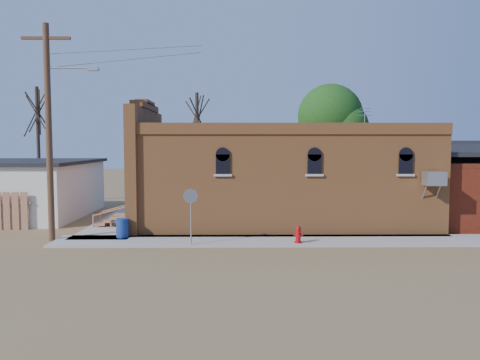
{
  "coord_description": "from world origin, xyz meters",
  "views": [
    {
      "loc": [
        -0.47,
        -18.37,
        4.06
      ],
      "look_at": [
        -0.23,
        3.4,
        2.4
      ],
      "focal_mm": 35.0,
      "sensor_mm": 36.0,
      "label": 1
    }
  ],
  "objects_px": {
    "brick_bar": "(276,178)",
    "stop_sign": "(191,201)",
    "utility_pole": "(50,127)",
    "fire_hydrant": "(298,234)",
    "trash_barrel": "(122,228)"
  },
  "relations": [
    {
      "from": "brick_bar",
      "to": "stop_sign",
      "type": "xyz_separation_m",
      "value": [
        -3.86,
        -5.49,
        -0.53
      ]
    },
    {
      "from": "utility_pole",
      "to": "fire_hydrant",
      "type": "relative_size",
      "value": 12.97
    },
    {
      "from": "fire_hydrant",
      "to": "trash_barrel",
      "type": "distance_m",
      "value": 7.49
    },
    {
      "from": "utility_pole",
      "to": "trash_barrel",
      "type": "relative_size",
      "value": 11.12
    },
    {
      "from": "trash_barrel",
      "to": "utility_pole",
      "type": "bearing_deg",
      "value": -173.98
    },
    {
      "from": "fire_hydrant",
      "to": "utility_pole",
      "type": "bearing_deg",
      "value": -171.97
    },
    {
      "from": "stop_sign",
      "to": "trash_barrel",
      "type": "xyz_separation_m",
      "value": [
        -3.08,
        1.5,
        -1.32
      ]
    },
    {
      "from": "utility_pole",
      "to": "trash_barrel",
      "type": "height_order",
      "value": "utility_pole"
    },
    {
      "from": "brick_bar",
      "to": "trash_barrel",
      "type": "relative_size",
      "value": 20.27
    },
    {
      "from": "brick_bar",
      "to": "stop_sign",
      "type": "bearing_deg",
      "value": -125.09
    },
    {
      "from": "brick_bar",
      "to": "trash_barrel",
      "type": "bearing_deg",
      "value": -150.09
    },
    {
      "from": "utility_pole",
      "to": "fire_hydrant",
      "type": "bearing_deg",
      "value": -5.09
    },
    {
      "from": "utility_pole",
      "to": "fire_hydrant",
      "type": "xyz_separation_m",
      "value": [
        10.24,
        -0.91,
        -4.35
      ]
    },
    {
      "from": "utility_pole",
      "to": "fire_hydrant",
      "type": "height_order",
      "value": "utility_pole"
    },
    {
      "from": "fire_hydrant",
      "to": "stop_sign",
      "type": "xyz_separation_m",
      "value": [
        -4.31,
        -0.29,
        1.39
      ]
    }
  ]
}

